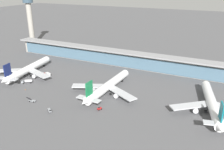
% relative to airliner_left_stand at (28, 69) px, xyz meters
% --- Properties ---
extents(ground_plane, '(1200.00, 1200.00, 0.00)m').
position_rel_airliner_left_stand_xyz_m(ground_plane, '(73.95, -6.47, -5.63)').
color(ground_plane, '#515154').
extents(airliner_left_stand, '(51.15, 67.10, 17.89)m').
position_rel_airliner_left_stand_xyz_m(airliner_left_stand, '(0.00, 0.00, 0.00)').
color(airliner_left_stand, white).
rests_on(airliner_left_stand, ground).
extents(airliner_centre_stand, '(51.67, 67.15, 17.89)m').
position_rel_airliner_left_stand_xyz_m(airliner_centre_stand, '(77.85, -1.66, 0.00)').
color(airliner_centre_stand, white).
rests_on(airliner_centre_stand, ground).
extents(airliner_right_stand, '(50.35, 66.52, 17.89)m').
position_rel_airliner_left_stand_xyz_m(airliner_right_stand, '(147.72, 3.18, 0.00)').
color(airliner_right_stand, white).
rests_on(airliner_right_stand, ground).
extents(service_truck_near_nose_grey, '(6.93, 2.53, 2.70)m').
position_rel_airliner_left_stand_xyz_m(service_truck_near_nose_grey, '(37.79, -35.87, -4.83)').
color(service_truck_near_nose_grey, gray).
rests_on(service_truck_near_nose_grey, ground).
extents(service_truck_under_wing_grey, '(6.13, 5.34, 2.70)m').
position_rel_airliner_left_stand_xyz_m(service_truck_under_wing_grey, '(57.10, -41.06, -4.83)').
color(service_truck_under_wing_grey, gray).
rests_on(service_truck_under_wing_grey, ground).
extents(service_truck_by_tail_grey, '(8.48, 6.47, 2.95)m').
position_rel_airliner_left_stand_xyz_m(service_truck_by_tail_grey, '(11.62, -13.44, -3.93)').
color(service_truck_by_tail_grey, gray).
rests_on(service_truck_by_tail_grey, ground).
extents(service_truck_on_taxiway_red, '(2.69, 3.30, 2.05)m').
position_rel_airliner_left_stand_xyz_m(service_truck_on_taxiway_red, '(84.16, -25.57, -4.76)').
color(service_truck_on_taxiway_red, '#B21E1E').
rests_on(service_truck_on_taxiway_red, ground).
extents(service_truck_at_far_stand_red, '(7.65, 4.40, 3.10)m').
position_rel_airliner_left_stand_xyz_m(service_truck_at_far_stand_red, '(15.77, 5.99, -3.94)').
color(service_truck_at_far_stand_red, '#B21E1E').
rests_on(service_truck_at_far_stand_red, ground).
extents(terminal_building, '(266.56, 12.80, 15.20)m').
position_rel_airliner_left_stand_xyz_m(terminal_building, '(73.95, 58.54, 2.23)').
color(terminal_building, '#9E998E').
rests_on(terminal_building, ground).
extents(control_tower, '(12.00, 12.00, 64.67)m').
position_rel_airliner_left_stand_xyz_m(control_tower, '(-72.74, 82.83, 29.73)').
color(control_tower, '#9E998E').
rests_on(control_tower, ground).
extents(safety_cone_alpha, '(0.62, 0.62, 0.70)m').
position_rel_airliner_left_stand_xyz_m(safety_cone_alpha, '(-3.78, -21.53, -5.32)').
color(safety_cone_alpha, orange).
rests_on(safety_cone_alpha, ground).
extents(safety_cone_bravo, '(0.62, 0.62, 0.70)m').
position_rel_airliner_left_stand_xyz_m(safety_cone_bravo, '(19.89, -23.80, -5.32)').
color(safety_cone_bravo, orange).
rests_on(safety_cone_bravo, ground).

